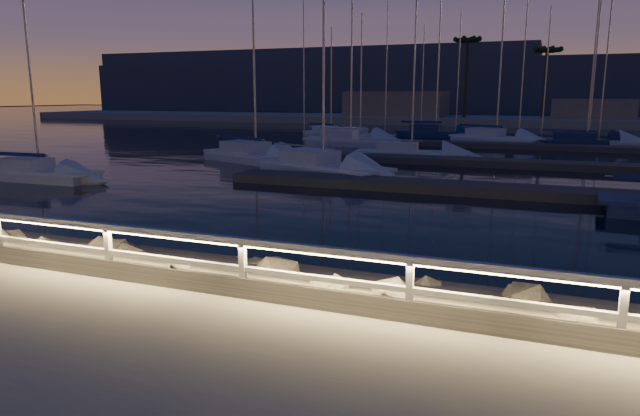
{
  "coord_description": "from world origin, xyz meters",
  "views": [
    {
      "loc": [
        2.86,
        -8.49,
        3.54
      ],
      "look_at": [
        -2.12,
        4.0,
        0.84
      ],
      "focal_mm": 32.0,
      "sensor_mm": 36.0,
      "label": 1
    }
  ],
  "objects_px": {
    "sailboat_e": "(348,140)",
    "sailboat_a": "(37,172)",
    "sailboat_g": "(409,153)",
    "sailboat_k": "(584,141)",
    "sailboat_b": "(320,166)",
    "sailboat_j": "(359,135)",
    "guard_rail": "(346,266)",
    "sailboat_m": "(434,133)",
    "sailboat_f": "(254,155)",
    "sailboat_n": "(494,138)",
    "sailboat_i": "(330,133)",
    "sailboat_l": "(585,141)"
  },
  "relations": [
    {
      "from": "sailboat_m",
      "to": "sailboat_n",
      "type": "bearing_deg",
      "value": -37.21
    },
    {
      "from": "sailboat_b",
      "to": "sailboat_g",
      "type": "bearing_deg",
      "value": 96.05
    },
    {
      "from": "sailboat_k",
      "to": "sailboat_l",
      "type": "xyz_separation_m",
      "value": [
        0.14,
        0.45,
        -0.01
      ]
    },
    {
      "from": "sailboat_g",
      "to": "guard_rail",
      "type": "bearing_deg",
      "value": -86.53
    },
    {
      "from": "sailboat_f",
      "to": "sailboat_j",
      "type": "xyz_separation_m",
      "value": [
        0.35,
        19.97,
        -0.05
      ]
    },
    {
      "from": "guard_rail",
      "to": "sailboat_i",
      "type": "bearing_deg",
      "value": 111.08
    },
    {
      "from": "sailboat_k",
      "to": "sailboat_m",
      "type": "relative_size",
      "value": 1.0
    },
    {
      "from": "sailboat_l",
      "to": "sailboat_n",
      "type": "distance_m",
      "value": 7.15
    },
    {
      "from": "sailboat_i",
      "to": "sailboat_a",
      "type": "bearing_deg",
      "value": -76.4
    },
    {
      "from": "sailboat_j",
      "to": "sailboat_k",
      "type": "bearing_deg",
      "value": 17.68
    },
    {
      "from": "guard_rail",
      "to": "sailboat_a",
      "type": "distance_m",
      "value": 23.43
    },
    {
      "from": "sailboat_f",
      "to": "sailboat_j",
      "type": "bearing_deg",
      "value": 111.15
    },
    {
      "from": "sailboat_a",
      "to": "sailboat_e",
      "type": "xyz_separation_m",
      "value": [
        7.98,
        23.5,
        0.05
      ]
    },
    {
      "from": "sailboat_f",
      "to": "sailboat_i",
      "type": "xyz_separation_m",
      "value": [
        -3.15,
        21.56,
        -0.05
      ]
    },
    {
      "from": "guard_rail",
      "to": "sailboat_j",
      "type": "distance_m",
      "value": 44.72
    },
    {
      "from": "sailboat_k",
      "to": "sailboat_j",
      "type": "bearing_deg",
      "value": 157.37
    },
    {
      "from": "guard_rail",
      "to": "sailboat_m",
      "type": "bearing_deg",
      "value": 98.92
    },
    {
      "from": "sailboat_g",
      "to": "sailboat_k",
      "type": "xyz_separation_m",
      "value": [
        11.06,
        14.23,
        0.02
      ]
    },
    {
      "from": "sailboat_a",
      "to": "sailboat_n",
      "type": "bearing_deg",
      "value": 56.56
    },
    {
      "from": "guard_rail",
      "to": "sailboat_e",
      "type": "height_order",
      "value": "sailboat_e"
    },
    {
      "from": "sailboat_e",
      "to": "sailboat_n",
      "type": "distance_m",
      "value": 12.88
    },
    {
      "from": "sailboat_b",
      "to": "sailboat_k",
      "type": "bearing_deg",
      "value": 82.03
    },
    {
      "from": "sailboat_j",
      "to": "sailboat_m",
      "type": "bearing_deg",
      "value": 56.08
    },
    {
      "from": "sailboat_j",
      "to": "sailboat_e",
      "type": "bearing_deg",
      "value": -59.9
    },
    {
      "from": "sailboat_a",
      "to": "sailboat_e",
      "type": "relative_size",
      "value": 0.82
    },
    {
      "from": "sailboat_j",
      "to": "sailboat_f",
      "type": "bearing_deg",
      "value": -72.16
    },
    {
      "from": "sailboat_a",
      "to": "sailboat_g",
      "type": "distance_m",
      "value": 21.72
    },
    {
      "from": "sailboat_b",
      "to": "sailboat_e",
      "type": "height_order",
      "value": "sailboat_b"
    },
    {
      "from": "guard_rail",
      "to": "sailboat_j",
      "type": "height_order",
      "value": "sailboat_j"
    },
    {
      "from": "sailboat_i",
      "to": "sailboat_j",
      "type": "xyz_separation_m",
      "value": [
        3.5,
        -1.59,
        0.0
      ]
    },
    {
      "from": "sailboat_b",
      "to": "sailboat_e",
      "type": "xyz_separation_m",
      "value": [
        -4.06,
        16.34,
        0.01
      ]
    },
    {
      "from": "sailboat_i",
      "to": "sailboat_n",
      "type": "bearing_deg",
      "value": 13.09
    },
    {
      "from": "sailboat_e",
      "to": "sailboat_g",
      "type": "distance_m",
      "value": 10.07
    },
    {
      "from": "sailboat_j",
      "to": "sailboat_m",
      "type": "relative_size",
      "value": 0.87
    },
    {
      "from": "sailboat_k",
      "to": "sailboat_l",
      "type": "height_order",
      "value": "sailboat_l"
    },
    {
      "from": "sailboat_m",
      "to": "sailboat_b",
      "type": "bearing_deg",
      "value": -90.7
    },
    {
      "from": "sailboat_e",
      "to": "sailboat_f",
      "type": "relative_size",
      "value": 0.95
    },
    {
      "from": "sailboat_a",
      "to": "sailboat_n",
      "type": "relative_size",
      "value": 0.78
    },
    {
      "from": "sailboat_b",
      "to": "sailboat_i",
      "type": "distance_m",
      "value": 26.62
    },
    {
      "from": "guard_rail",
      "to": "sailboat_l",
      "type": "bearing_deg",
      "value": 82.28
    },
    {
      "from": "sailboat_e",
      "to": "guard_rail",
      "type": "bearing_deg",
      "value": -70.02
    },
    {
      "from": "sailboat_b",
      "to": "sailboat_g",
      "type": "height_order",
      "value": "sailboat_b"
    },
    {
      "from": "sailboat_m",
      "to": "sailboat_f",
      "type": "bearing_deg",
      "value": -104.12
    },
    {
      "from": "guard_rail",
      "to": "sailboat_l",
      "type": "height_order",
      "value": "sailboat_l"
    },
    {
      "from": "sailboat_k",
      "to": "sailboat_e",
      "type": "bearing_deg",
      "value": 179.28
    },
    {
      "from": "sailboat_b",
      "to": "sailboat_j",
      "type": "distance_m",
      "value": 24.1
    },
    {
      "from": "sailboat_e",
      "to": "sailboat_a",
      "type": "bearing_deg",
      "value": -107.65
    },
    {
      "from": "sailboat_f",
      "to": "sailboat_g",
      "type": "xyz_separation_m",
      "value": [
        8.48,
        5.34,
        -0.05
      ]
    },
    {
      "from": "sailboat_f",
      "to": "sailboat_i",
      "type": "bearing_deg",
      "value": 120.47
    },
    {
      "from": "sailboat_a",
      "to": "sailboat_b",
      "type": "height_order",
      "value": "sailboat_b"
    }
  ]
}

